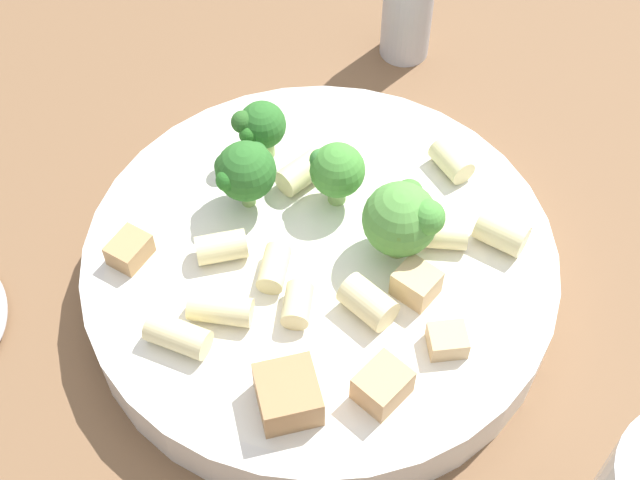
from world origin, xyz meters
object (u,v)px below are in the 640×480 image
at_px(pasta_bowl, 320,266).
at_px(broccoli_floret_0, 403,219).
at_px(broccoli_floret_3, 261,127).
at_px(rigatoni_3, 220,309).
at_px(rigatoni_8, 301,173).
at_px(chicken_chunk_1, 447,341).
at_px(broccoli_floret_1, 336,171).
at_px(rigatoni_5, 444,236).
at_px(rigatoni_1, 502,232).
at_px(chicken_chunk_0, 288,395).
at_px(rigatoni_2, 221,247).
at_px(broccoli_floret_2, 244,171).
at_px(rigatoni_9, 451,161).
at_px(chicken_chunk_2, 129,250).
at_px(chicken_chunk_4, 416,283).
at_px(rigatoni_6, 362,305).
at_px(rigatoni_7, 273,267).
at_px(rigatoni_4, 297,304).
at_px(chicken_chunk_3, 382,385).
at_px(rigatoni_0, 178,335).

distance_m(pasta_bowl, broccoli_floret_0, 0.05).
xyz_separation_m(broccoli_floret_3, rigatoni_3, (-0.07, -0.08, -0.01)).
relative_size(rigatoni_8, chicken_chunk_1, 1.41).
xyz_separation_m(pasta_bowl, broccoli_floret_1, (0.03, 0.02, 0.03)).
relative_size(rigatoni_5, rigatoni_8, 0.93).
xyz_separation_m(pasta_bowl, rigatoni_8, (0.02, 0.04, 0.02)).
height_order(rigatoni_1, chicken_chunk_0, chicken_chunk_0).
relative_size(rigatoni_2, rigatoni_8, 1.01).
relative_size(broccoli_floret_2, rigatoni_9, 1.72).
xyz_separation_m(broccoli_floret_2, broccoli_floret_3, (0.02, 0.02, -0.00)).
xyz_separation_m(rigatoni_1, chicken_chunk_2, (-0.16, 0.09, -0.00)).
xyz_separation_m(chicken_chunk_0, chicken_chunk_4, (0.08, 0.02, -0.00)).
height_order(rigatoni_6, rigatoni_7, rigatoni_6).
xyz_separation_m(broccoli_floret_3, rigatoni_9, (0.08, -0.06, -0.01)).
distance_m(rigatoni_4, rigatoni_9, 0.12).
relative_size(broccoli_floret_1, chicken_chunk_2, 1.87).
distance_m(pasta_bowl, broccoli_floret_2, 0.06).
bearing_deg(chicken_chunk_3, rigatoni_6, 67.76).
distance_m(rigatoni_2, rigatoni_6, 0.08).
xyz_separation_m(rigatoni_0, rigatoni_7, (0.06, 0.01, -0.00)).
height_order(broccoli_floret_1, rigatoni_6, broccoli_floret_1).
height_order(rigatoni_8, chicken_chunk_3, chicken_chunk_3).
bearing_deg(rigatoni_0, rigatoni_8, 28.13).
distance_m(rigatoni_1, chicken_chunk_1, 0.07).
distance_m(broccoli_floret_1, chicken_chunk_1, 0.10).
bearing_deg(rigatoni_0, broccoli_floret_3, 41.34).
distance_m(rigatoni_2, rigatoni_3, 0.04).
bearing_deg(chicken_chunk_2, chicken_chunk_4, -41.15).
relative_size(broccoli_floret_3, rigatoni_1, 1.44).
distance_m(rigatoni_7, rigatoni_9, 0.12).
relative_size(rigatoni_4, rigatoni_8, 0.84).
relative_size(chicken_chunk_1, chicken_chunk_2, 0.87).
xyz_separation_m(broccoli_floret_0, rigatoni_9, (0.05, 0.03, -0.02)).
bearing_deg(rigatoni_2, rigatoni_1, -29.18).
bearing_deg(pasta_bowl, broccoli_floret_3, 82.85).
height_order(pasta_bowl, broccoli_floret_1, broccoli_floret_1).
bearing_deg(chicken_chunk_4, rigatoni_6, 173.13).
bearing_deg(chicken_chunk_2, rigatoni_2, -31.39).
bearing_deg(broccoli_floret_0, chicken_chunk_2, 149.19).
distance_m(pasta_bowl, rigatoni_9, 0.09).
relative_size(broccoli_floret_2, chicken_chunk_2, 2.00).
height_order(broccoli_floret_3, rigatoni_6, broccoli_floret_3).
xyz_separation_m(broccoli_floret_2, rigatoni_7, (-0.01, -0.05, -0.02)).
relative_size(broccoli_floret_3, chicken_chunk_0, 1.28).
distance_m(rigatoni_1, rigatoni_3, 0.14).
bearing_deg(rigatoni_4, pasta_bowl, 40.67).
height_order(rigatoni_5, chicken_chunk_4, chicken_chunk_4).
height_order(rigatoni_1, rigatoni_2, rigatoni_1).
height_order(rigatoni_2, chicken_chunk_2, rigatoni_2).
distance_m(broccoli_floret_3, chicken_chunk_4, 0.12).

